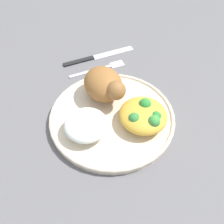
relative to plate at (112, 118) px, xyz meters
The scene contains 7 objects.
ground_plane 0.01m from the plate, ahead, with size 2.00×2.00×0.00m, color #5F5D60.
plate is the anchor object (origin of this frame).
roasted_chicken 0.07m from the plate, behind, with size 0.11×0.08×0.06m.
rice_pile 0.07m from the plate, 75.89° to the right, with size 0.08×0.09×0.03m, color white.
mac_cheese_with_broccoli 0.07m from the plate, 51.64° to the left, with size 0.10×0.09×0.04m.
fork 0.17m from the plate, 166.06° to the left, with size 0.02×0.14×0.01m.
knife 0.21m from the plate, 169.49° to the left, with size 0.02×0.19×0.01m.
Camera 1 is at (0.34, -0.15, 0.46)m, focal length 44.84 mm.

